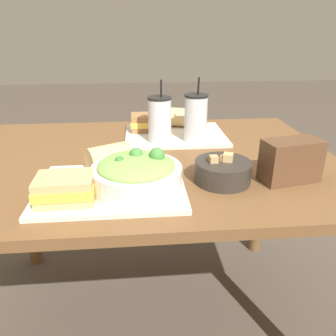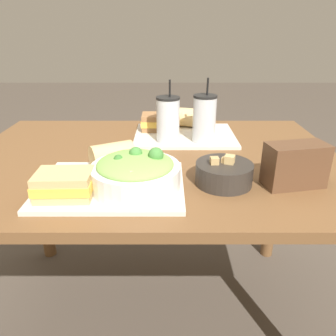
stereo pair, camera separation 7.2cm
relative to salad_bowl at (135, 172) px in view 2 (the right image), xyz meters
name	(u,v)px [view 2 (the right image)]	position (x,y,z in m)	size (l,w,h in m)	color
ground_plane	(155,311)	(0.03, 0.25, -0.76)	(12.00, 12.00, 0.00)	#4C4238
dining_table	(153,181)	(0.03, 0.25, -0.15)	(1.26, 0.89, 0.71)	brown
tray_near	(111,185)	(-0.07, 0.02, -0.05)	(0.39, 0.30, 0.01)	beige
tray_far	(184,135)	(0.15, 0.46, -0.05)	(0.39, 0.30, 0.01)	beige
salad_bowl	(135,172)	(0.00, 0.00, 0.00)	(0.23, 0.23, 0.11)	white
soup_bowl	(223,173)	(0.24, 0.05, -0.02)	(0.16, 0.16, 0.08)	#2D2823
sandwich_near	(64,184)	(-0.17, -0.05, -0.01)	(0.14, 0.11, 0.06)	tan
baguette_near	(113,156)	(-0.08, 0.13, 0.00)	(0.14, 0.13, 0.08)	tan
sandwich_far	(157,122)	(0.04, 0.52, -0.01)	(0.13, 0.10, 0.06)	olive
baguette_far	(189,118)	(0.17, 0.56, 0.00)	(0.12, 0.10, 0.08)	tan
drink_cup_dark	(167,121)	(0.08, 0.37, 0.03)	(0.08, 0.08, 0.22)	silver
drink_cup_red	(204,120)	(0.21, 0.37, 0.04)	(0.08, 0.08, 0.23)	silver
chip_bag	(294,165)	(0.42, 0.03, 0.00)	(0.17, 0.11, 0.12)	brown
napkin_folded	(124,157)	(-0.06, 0.24, -0.05)	(0.18, 0.15, 0.00)	white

